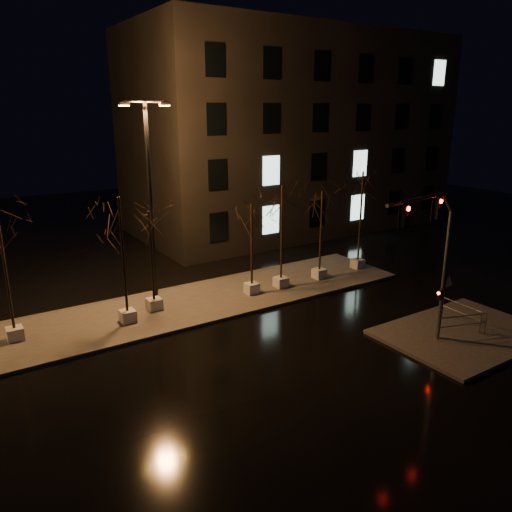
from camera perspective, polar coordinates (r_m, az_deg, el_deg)
ground at (r=20.87m, az=2.20°, el=-10.36°), size 90.00×90.00×0.00m
median at (r=25.54m, az=-5.57°, el=-5.04°), size 22.00×5.00×0.15m
sidewalk_corner at (r=23.62m, az=22.61°, el=-8.18°), size 7.00×5.00×0.15m
building at (r=41.45m, az=3.94°, el=13.83°), size 25.00×12.00×15.00m
tree_0 at (r=22.02m, az=-27.16°, el=1.84°), size 1.80×1.80×5.79m
tree_1 at (r=22.14m, az=-15.21°, el=3.30°), size 1.80×1.80×5.85m
tree_2 at (r=23.44m, az=-12.01°, el=2.48°), size 1.80×1.80×4.92m
tree_3 at (r=25.08m, az=-0.50°, el=3.61°), size 1.80×1.80×4.84m
tree_4 at (r=25.91m, az=2.99°, el=5.40°), size 1.80×1.80×5.65m
tree_5 at (r=27.63m, az=7.51°, el=5.09°), size 1.80×1.80×5.10m
tree_6 at (r=29.76m, az=12.01°, el=6.97°), size 1.80×1.80×5.96m
traffic_signal_mast at (r=20.40m, az=19.73°, el=0.83°), size 5.09×0.75×6.25m
streetlight_main at (r=24.21m, az=-12.02°, el=7.31°), size 2.40×0.28×9.63m
guard_rail_a at (r=22.77m, az=22.56°, el=-7.09°), size 2.19×0.79×1.00m
guard_rail_b at (r=24.06m, az=22.41°, el=-5.87°), size 0.17×2.05×0.97m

